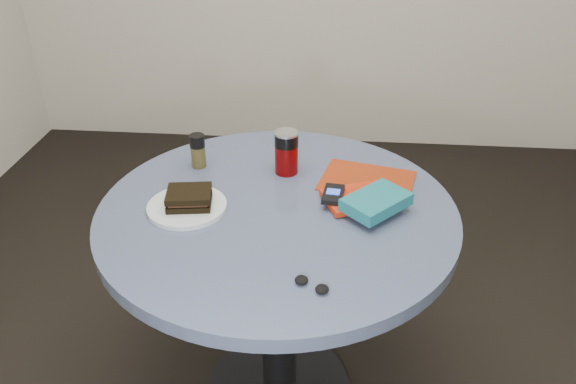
# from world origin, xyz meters

# --- Properties ---
(table) EXTENTS (1.00, 1.00, 0.75)m
(table) POSITION_xyz_m (0.00, 0.00, 0.59)
(table) COLOR black
(table) RESTS_ON ground
(plate) EXTENTS (0.29, 0.29, 0.01)m
(plate) POSITION_xyz_m (-0.25, -0.03, 0.76)
(plate) COLOR silver
(plate) RESTS_ON table
(sandwich) EXTENTS (0.13, 0.12, 0.04)m
(sandwich) POSITION_xyz_m (-0.24, -0.03, 0.79)
(sandwich) COLOR black
(sandwich) RESTS_ON plate
(soda_can) EXTENTS (0.09, 0.09, 0.14)m
(soda_can) POSITION_xyz_m (0.01, 0.20, 0.82)
(soda_can) COLOR #590405
(soda_can) RESTS_ON table
(pepper_grinder) EXTENTS (0.06, 0.06, 0.11)m
(pepper_grinder) POSITION_xyz_m (-0.27, 0.22, 0.80)
(pepper_grinder) COLOR #3F3A1B
(pepper_grinder) RESTS_ON table
(magazine) EXTENTS (0.31, 0.26, 0.00)m
(magazine) POSITION_xyz_m (0.25, 0.17, 0.75)
(magazine) COLOR maroon
(magazine) RESTS_ON table
(red_book) EXTENTS (0.23, 0.20, 0.02)m
(red_book) POSITION_xyz_m (0.23, 0.05, 0.76)
(red_book) COLOR #A9260D
(red_book) RESTS_ON magazine
(novel) EXTENTS (0.20, 0.21, 0.03)m
(novel) POSITION_xyz_m (0.27, -0.01, 0.79)
(novel) COLOR #155C68
(novel) RESTS_ON red_book
(mp3_player) EXTENTS (0.07, 0.10, 0.02)m
(mp3_player) POSITION_xyz_m (0.15, 0.03, 0.78)
(mp3_player) COLOR black
(mp3_player) RESTS_ON red_book
(headphones) EXTENTS (0.09, 0.07, 0.02)m
(headphones) POSITION_xyz_m (0.11, -0.33, 0.76)
(headphones) COLOR black
(headphones) RESTS_ON table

